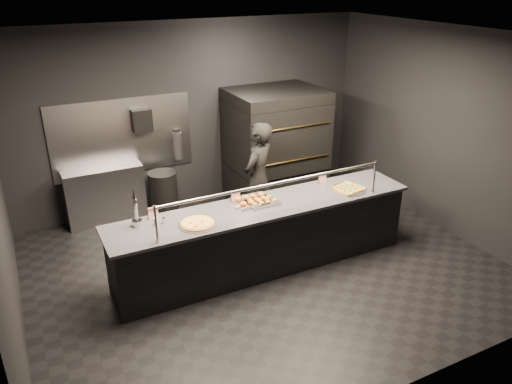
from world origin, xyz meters
The scene contains 15 objects.
room centered at (-0.02, 0.05, 1.50)m, with size 6.04×6.00×3.00m.
service_counter centered at (0.00, 0.00, 0.46)m, with size 4.10×0.78×1.37m.
pizza_oven centered at (1.20, 1.90, 0.97)m, with size 1.50×1.23×1.91m.
prep_shelf centered at (-1.60, 2.32, 0.45)m, with size 1.20×0.35×0.90m, color #99999E.
towel_dispenser centered at (-0.90, 2.39, 1.55)m, with size 0.30×0.20×0.35m, color black.
fire_extinguisher centered at (-0.35, 2.40, 1.06)m, with size 0.14×0.14×0.51m.
beer_tap centered at (-1.60, 0.19, 1.06)m, with size 0.13×0.18×0.49m.
round_pizza centered at (-0.96, -0.12, 0.94)m, with size 0.46×0.46×0.03m.
slider_tray_a centered at (-0.10, 0.15, 0.95)m, with size 0.57×0.49×0.08m.
slider_tray_b centered at (0.00, 0.07, 0.94)m, with size 0.44×0.34×0.07m.
square_pizza centered at (1.25, -0.09, 0.94)m, with size 0.46×0.46×0.05m.
condiment_jar centered at (-1.37, 0.10, 0.96)m, with size 0.14×0.06×0.09m.
tent_cards centered at (-0.20, 0.28, 1.00)m, with size 2.57×0.04×0.15m.
trash_bin centered at (-0.73, 2.09, 0.38)m, with size 0.45×0.45×0.76m, color black.
worker centered at (0.41, 0.98, 0.85)m, with size 0.62×0.41×1.71m, color black.
Camera 1 is at (-2.71, -5.10, 3.69)m, focal length 35.00 mm.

